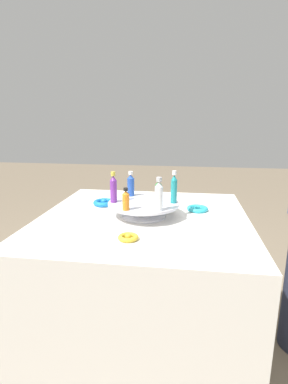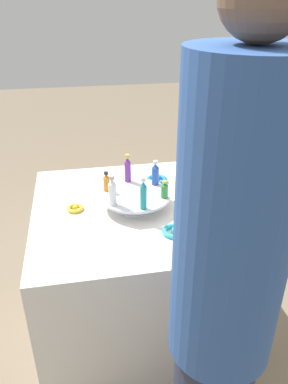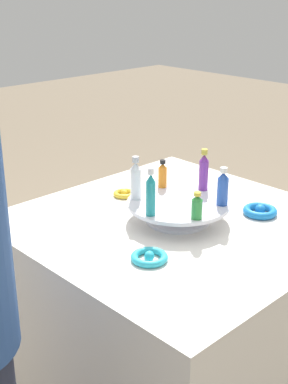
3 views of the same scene
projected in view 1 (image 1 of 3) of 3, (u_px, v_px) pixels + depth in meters
ground_plane at (144, 343)px, 1.60m from camera, size 12.00×12.00×0.00m
party_table at (144, 283)px, 1.51m from camera, size 0.98×0.98×0.71m
display_stand at (144, 207)px, 1.41m from camera, size 0.34×0.34×0.07m
bottle_teal at (174, 188)px, 1.38m from camera, size 0.03×0.03×0.15m
bottle_green at (159, 188)px, 1.51m from camera, size 0.03×0.03×0.09m
bottle_blue at (131, 185)px, 1.51m from camera, size 0.04×0.04×0.13m
bottle_purple at (113, 188)px, 1.40m from camera, size 0.03×0.03×0.15m
bottle_orange at (126, 200)px, 1.28m from camera, size 0.03×0.03×0.10m
bottle_clear at (159, 195)px, 1.27m from camera, size 0.03×0.03×0.15m
ribbon_bow_blue at (104, 202)px, 1.60m from camera, size 0.12×0.12×0.04m
ribbon_bow_gold at (128, 237)px, 1.15m from camera, size 0.08×0.08×0.03m
ribbon_bow_teal at (197, 209)px, 1.51m from camera, size 0.11×0.11×0.03m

